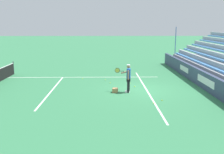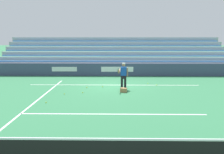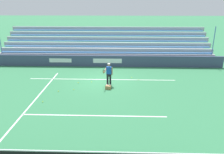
% 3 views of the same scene
% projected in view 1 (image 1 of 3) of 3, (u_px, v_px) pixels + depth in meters
% --- Properties ---
extents(ground_plane, '(160.00, 160.00, 0.00)m').
position_uv_depth(ground_plane, '(139.00, 90.00, 16.68)').
color(ground_plane, '#337A4C').
extents(court_baseline_white, '(12.00, 0.10, 0.01)m').
position_uv_depth(court_baseline_white, '(146.00, 90.00, 16.69)').
color(court_baseline_white, white).
rests_on(court_baseline_white, ground).
extents(court_sideline_white, '(0.10, 12.00, 0.01)m').
position_uv_depth(court_sideline_white, '(82.00, 77.00, 20.63)').
color(court_sideline_white, white).
rests_on(court_sideline_white, ground).
extents(court_service_line_white, '(8.22, 0.10, 0.01)m').
position_uv_depth(court_service_line_white, '(52.00, 90.00, 16.57)').
color(court_service_line_white, white).
rests_on(court_service_line_white, ground).
extents(back_wall_sponsor_board, '(22.87, 0.25, 1.10)m').
position_uv_depth(back_wall_sponsor_board, '(206.00, 81.00, 16.66)').
color(back_wall_sponsor_board, '#384260').
rests_on(back_wall_sponsor_board, ground).
extents(tennis_player, '(0.69, 0.96, 1.71)m').
position_uv_depth(tennis_player, '(128.00, 78.00, 15.88)').
color(tennis_player, black).
rests_on(tennis_player, ground).
extents(ball_box_cardboard, '(0.45, 0.37, 0.26)m').
position_uv_depth(ball_box_cardboard, '(115.00, 90.00, 16.03)').
color(ball_box_cardboard, '#A87F51').
rests_on(ball_box_cardboard, ground).
extents(tennis_ball_by_box, '(0.07, 0.07, 0.07)m').
position_uv_depth(tennis_ball_by_box, '(83.00, 78.00, 20.02)').
color(tennis_ball_by_box, '#CCE533').
rests_on(tennis_ball_by_box, ground).
extents(tennis_ball_on_baseline, '(0.07, 0.07, 0.07)m').
position_uv_depth(tennis_ball_on_baseline, '(110.00, 83.00, 18.50)').
color(tennis_ball_on_baseline, '#CCE533').
rests_on(tennis_ball_on_baseline, ground).
extents(tennis_ball_midcourt, '(0.07, 0.07, 0.07)m').
position_uv_depth(tennis_ball_midcourt, '(135.00, 86.00, 17.43)').
color(tennis_ball_midcourt, '#CCE533').
rests_on(tennis_ball_midcourt, ground).
extents(tennis_ball_far_right, '(0.07, 0.07, 0.07)m').
position_uv_depth(tennis_ball_far_right, '(162.00, 100.00, 14.26)').
color(tennis_ball_far_right, '#CCE533').
rests_on(tennis_ball_far_right, ground).
extents(tennis_ball_toward_net, '(0.07, 0.07, 0.07)m').
position_uv_depth(tennis_ball_toward_net, '(130.00, 83.00, 18.45)').
color(tennis_ball_toward_net, '#CCE533').
rests_on(tennis_ball_toward_net, ground).
extents(tennis_ball_stray_back, '(0.07, 0.07, 0.07)m').
position_uv_depth(tennis_ball_stray_back, '(105.00, 80.00, 19.52)').
color(tennis_ball_stray_back, '#CCE533').
rests_on(tennis_ball_stray_back, ground).
extents(tennis_ball_far_left, '(0.07, 0.07, 0.07)m').
position_uv_depth(tennis_ball_far_left, '(153.00, 103.00, 13.73)').
color(tennis_ball_far_left, '#CCE533').
rests_on(tennis_ball_far_left, ground).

